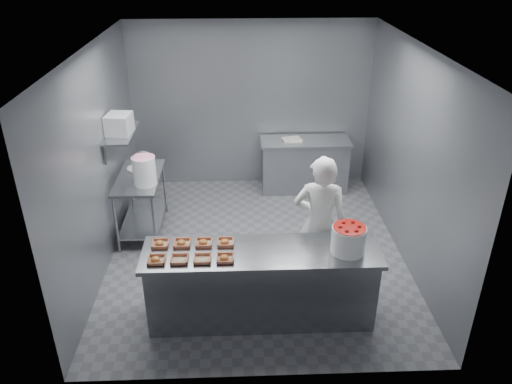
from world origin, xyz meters
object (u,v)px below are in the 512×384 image
prep_table (141,195)px  tray_2 (202,259)px  service_counter (261,284)px  appliance (119,124)px  tray_7 (225,242)px  tray_1 (180,259)px  glaze_bucket (144,170)px  tray_3 (225,258)px  tray_4 (160,244)px  strawberry_tub (349,238)px  tray_5 (182,243)px  tray_6 (204,243)px  tray_0 (156,260)px  back_counter (304,165)px  worker (320,223)px

prep_table → tray_2: (1.02, -2.10, 0.33)m
service_counter → appliance: 2.92m
tray_7 → tray_1: bearing=-147.1°
glaze_bucket → tray_3: bearing=-59.0°
tray_4 → strawberry_tub: strawberry_tub is taller
tray_3 → glaze_bucket: 2.18m
prep_table → tray_5: bearing=-66.6°
tray_2 → tray_6: size_ratio=1.00×
prep_table → tray_4: size_ratio=6.40×
tray_0 → appliance: appliance is taller
back_counter → tray_4: 3.72m
tray_3 → prep_table: bearing=120.9°
tray_4 → appliance: (-0.71, 1.76, 0.78)m
service_counter → tray_7: (-0.39, 0.15, 0.47)m
tray_0 → worker: (1.84, 0.75, -0.05)m
tray_3 → tray_6: bearing=127.9°
worker → appliance: appliance is taller
tray_7 → strawberry_tub: strawberry_tub is taller
tray_1 → tray_6: (0.24, 0.31, 0.00)m
glaze_bucket → tray_4: bearing=-75.6°
tray_1 → tray_6: size_ratio=1.00×
glaze_bucket → prep_table: bearing=119.6°
prep_table → tray_7: bearing=-55.0°
service_counter → appliance: size_ratio=7.31×
tray_1 → tray_3: bearing=-0.0°
glaze_bucket → appliance: appliance is taller
service_counter → prep_table: size_ratio=2.17×
tray_2 → tray_6: bearing=90.6°
tray_1 → tray_6: 0.39m
tray_6 → tray_7: same height
service_counter → appliance: appliance is taller
back_counter → tray_4: bearing=-123.0°
service_counter → prep_table: bearing=130.2°
tray_2 → glaze_bucket: bearing=115.4°
worker → tray_7: bearing=33.3°
tray_1 → appliance: appliance is taller
back_counter → appliance: size_ratio=4.22×
tray_2 → tray_7: (0.24, 0.31, 0.00)m
tray_7 → tray_6: bearing=180.0°
tray_6 → worker: worker is taller
prep_table → strawberry_tub: 3.29m
tray_7 → strawberry_tub: (1.32, -0.20, 0.14)m
tray_0 → strawberry_tub: (2.04, 0.11, 0.14)m
tray_0 → tray_2: 0.48m
back_counter → strawberry_tub: (0.03, -3.29, 0.61)m
tray_4 → glaze_bucket: (-0.40, 1.55, 0.19)m
back_counter → tray_7: (-1.29, -3.10, 0.47)m
tray_2 → tray_6: 0.31m
tray_6 → appliance: bearing=124.0°
back_counter → tray_0: size_ratio=8.01×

